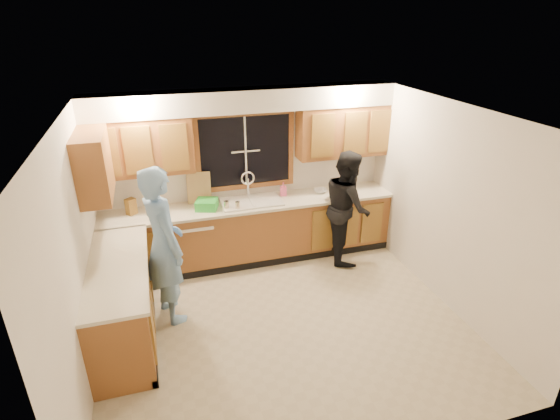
{
  "coord_description": "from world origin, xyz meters",
  "views": [
    {
      "loc": [
        -1.26,
        -4.03,
        3.42
      ],
      "look_at": [
        0.14,
        0.65,
        1.19
      ],
      "focal_mm": 28.0,
      "sensor_mm": 36.0,
      "label": 1
    }
  ],
  "objects_px": {
    "stove": "(121,334)",
    "man": "(164,246)",
    "woman": "(347,207)",
    "knife_block": "(131,206)",
    "dish_crate": "(207,204)",
    "bowl": "(320,191)",
    "soap_bottle": "(283,189)",
    "sink": "(251,206)",
    "dishwasher": "(195,242)"
  },
  "relations": [
    {
      "from": "sink",
      "to": "woman",
      "type": "height_order",
      "value": "woman"
    },
    {
      "from": "dish_crate",
      "to": "sink",
      "type": "bearing_deg",
      "value": 4.02
    },
    {
      "from": "dishwasher",
      "to": "woman",
      "type": "height_order",
      "value": "woman"
    },
    {
      "from": "dish_crate",
      "to": "bowl",
      "type": "bearing_deg",
      "value": 3.74
    },
    {
      "from": "woman",
      "to": "bowl",
      "type": "bearing_deg",
      "value": 41.09
    },
    {
      "from": "dishwasher",
      "to": "soap_bottle",
      "type": "xyz_separation_m",
      "value": [
        1.37,
        0.13,
        0.61
      ]
    },
    {
      "from": "knife_block",
      "to": "dish_crate",
      "type": "distance_m",
      "value": 1.01
    },
    {
      "from": "man",
      "to": "woman",
      "type": "distance_m",
      "value": 2.7
    },
    {
      "from": "stove",
      "to": "man",
      "type": "height_order",
      "value": "man"
    },
    {
      "from": "dishwasher",
      "to": "dish_crate",
      "type": "height_order",
      "value": "dish_crate"
    },
    {
      "from": "knife_block",
      "to": "dish_crate",
      "type": "bearing_deg",
      "value": -44.81
    },
    {
      "from": "dishwasher",
      "to": "stove",
      "type": "bearing_deg",
      "value": -117.69
    },
    {
      "from": "stove",
      "to": "sink",
      "type": "bearing_deg",
      "value": 45.39
    },
    {
      "from": "sink",
      "to": "woman",
      "type": "xyz_separation_m",
      "value": [
        1.34,
        -0.37,
        -0.03
      ]
    },
    {
      "from": "stove",
      "to": "soap_bottle",
      "type": "distance_m",
      "value": 3.08
    },
    {
      "from": "dish_crate",
      "to": "soap_bottle",
      "type": "height_order",
      "value": "soap_bottle"
    },
    {
      "from": "dishwasher",
      "to": "man",
      "type": "bearing_deg",
      "value": -112.74
    },
    {
      "from": "man",
      "to": "dishwasher",
      "type": "bearing_deg",
      "value": -42.1
    },
    {
      "from": "sink",
      "to": "knife_block",
      "type": "relative_size",
      "value": 3.83
    },
    {
      "from": "knife_block",
      "to": "bowl",
      "type": "relative_size",
      "value": 1.15
    },
    {
      "from": "woman",
      "to": "soap_bottle",
      "type": "relative_size",
      "value": 8.32
    },
    {
      "from": "dish_crate",
      "to": "bowl",
      "type": "height_order",
      "value": "dish_crate"
    },
    {
      "from": "stove",
      "to": "man",
      "type": "xyz_separation_m",
      "value": [
        0.52,
        0.79,
        0.51
      ]
    },
    {
      "from": "stove",
      "to": "woman",
      "type": "bearing_deg",
      "value": 24.93
    },
    {
      "from": "knife_block",
      "to": "soap_bottle",
      "type": "distance_m",
      "value": 2.16
    },
    {
      "from": "stove",
      "to": "dish_crate",
      "type": "distance_m",
      "value": 2.19
    },
    {
      "from": "dishwasher",
      "to": "dish_crate",
      "type": "relative_size",
      "value": 2.89
    },
    {
      "from": "dishwasher",
      "to": "sink",
      "type": "bearing_deg",
      "value": 0.99
    },
    {
      "from": "woman",
      "to": "man",
      "type": "bearing_deg",
      "value": 115.18
    },
    {
      "from": "man",
      "to": "woman",
      "type": "bearing_deg",
      "value": -95.02
    },
    {
      "from": "man",
      "to": "knife_block",
      "type": "xyz_separation_m",
      "value": [
        -0.36,
        1.11,
        0.07
      ]
    },
    {
      "from": "woman",
      "to": "soap_bottle",
      "type": "xyz_separation_m",
      "value": [
        -0.82,
        0.48,
        0.19
      ]
    },
    {
      "from": "knife_block",
      "to": "bowl",
      "type": "xyz_separation_m",
      "value": [
        2.73,
        -0.0,
        -0.09
      ]
    },
    {
      "from": "man",
      "to": "dish_crate",
      "type": "height_order",
      "value": "man"
    },
    {
      "from": "sink",
      "to": "soap_bottle",
      "type": "distance_m",
      "value": 0.55
    },
    {
      "from": "dishwasher",
      "to": "bowl",
      "type": "relative_size",
      "value": 4.19
    },
    {
      "from": "bowl",
      "to": "man",
      "type": "bearing_deg",
      "value": -155.02
    },
    {
      "from": "sink",
      "to": "man",
      "type": "height_order",
      "value": "man"
    },
    {
      "from": "woman",
      "to": "stove",
      "type": "bearing_deg",
      "value": 125.77
    },
    {
      "from": "man",
      "to": "dish_crate",
      "type": "xyz_separation_m",
      "value": [
        0.63,
        0.99,
        0.02
      ]
    },
    {
      "from": "sink",
      "to": "stove",
      "type": "xyz_separation_m",
      "value": [
        -1.8,
        -1.82,
        -0.41
      ]
    },
    {
      "from": "sink",
      "to": "bowl",
      "type": "relative_size",
      "value": 4.39
    },
    {
      "from": "sink",
      "to": "dish_crate",
      "type": "xyz_separation_m",
      "value": [
        -0.64,
        -0.05,
        0.12
      ]
    },
    {
      "from": "man",
      "to": "soap_bottle",
      "type": "bearing_deg",
      "value": -76.71
    },
    {
      "from": "knife_block",
      "to": "bowl",
      "type": "bearing_deg",
      "value": -38.2
    },
    {
      "from": "soap_bottle",
      "to": "bowl",
      "type": "relative_size",
      "value": 1.02
    },
    {
      "from": "dish_crate",
      "to": "bowl",
      "type": "distance_m",
      "value": 1.74
    },
    {
      "from": "sink",
      "to": "woman",
      "type": "bearing_deg",
      "value": -15.24
    },
    {
      "from": "man",
      "to": "dish_crate",
      "type": "bearing_deg",
      "value": -52.01
    },
    {
      "from": "stove",
      "to": "knife_block",
      "type": "distance_m",
      "value": 1.99
    }
  ]
}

